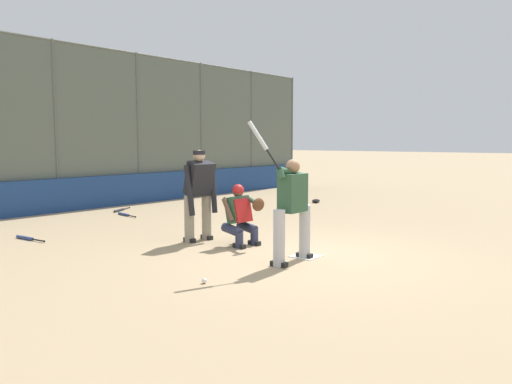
% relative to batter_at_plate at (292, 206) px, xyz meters
% --- Properties ---
extents(ground_plane, '(160.00, 160.00, 0.00)m').
position_rel_batter_at_plate_xyz_m(ground_plane, '(-0.47, -0.04, -0.91)').
color(ground_plane, tan).
extents(home_plate_marker, '(0.43, 0.43, 0.01)m').
position_rel_batter_at_plate_xyz_m(home_plate_marker, '(-0.47, -0.04, -0.91)').
color(home_plate_marker, white).
rests_on(home_plate_marker, ground_plane).
extents(backstop_fence, '(21.85, 0.08, 4.69)m').
position_rel_batter_at_plate_xyz_m(backstop_fence, '(-0.47, -8.38, 1.52)').
color(backstop_fence, '#515651').
rests_on(backstop_fence, ground_plane).
extents(padding_wall, '(21.33, 0.18, 0.93)m').
position_rel_batter_at_plate_xyz_m(padding_wall, '(-0.47, -8.28, -0.45)').
color(padding_wall, navy).
rests_on(padding_wall, ground_plane).
extents(bleachers_beyond, '(15.24, 1.95, 1.16)m').
position_rel_batter_at_plate_xyz_m(bleachers_beyond, '(-1.73, -10.53, -0.53)').
color(bleachers_beyond, slate).
rests_on(bleachers_beyond, ground_plane).
extents(batter_at_plate, '(1.09, 0.62, 2.27)m').
position_rel_batter_at_plate_xyz_m(batter_at_plate, '(0.00, 0.00, 0.00)').
color(batter_at_plate, '#B7B7BC').
rests_on(batter_at_plate, ground_plane).
extents(catcher_behind_plate, '(0.61, 0.73, 1.15)m').
position_rel_batter_at_plate_xyz_m(catcher_behind_plate, '(-0.44, -1.51, -0.32)').
color(catcher_behind_plate, '#2D334C').
rests_on(catcher_behind_plate, ground_plane).
extents(umpire_home, '(0.72, 0.49, 1.79)m').
position_rel_batter_at_plate_xyz_m(umpire_home, '(-0.22, -2.40, 0.05)').
color(umpire_home, gray).
rests_on(umpire_home, ground_plane).
extents(spare_bat_near_backstop, '(0.45, 0.78, 0.07)m').
position_rel_batter_at_plate_xyz_m(spare_bat_near_backstop, '(-5.51, -6.72, -0.88)').
color(spare_bat_near_backstop, black).
rests_on(spare_bat_near_backstop, ground_plane).
extents(spare_bat_by_padding, '(0.15, 0.89, 0.07)m').
position_rel_batter_at_plate_xyz_m(spare_bat_by_padding, '(-1.21, -6.33, -0.88)').
color(spare_bat_by_padding, black).
rests_on(spare_bat_by_padding, ground_plane).
extents(spare_bat_third_base_side, '(0.79, 0.43, 0.07)m').
position_rel_batter_at_plate_xyz_m(spare_bat_third_base_side, '(-1.64, -7.17, -0.88)').
color(spare_bat_third_base_side, black).
rests_on(spare_bat_third_base_side, ground_plane).
extents(spare_bat_first_base_side, '(0.17, 0.91, 0.07)m').
position_rel_batter_at_plate_xyz_m(spare_bat_first_base_side, '(1.94, -5.10, -0.88)').
color(spare_bat_first_base_side, black).
rests_on(spare_bat_first_base_side, ground_plane).
extents(fielding_glove_on_dirt, '(0.33, 0.25, 0.12)m').
position_rel_batter_at_plate_xyz_m(fielding_glove_on_dirt, '(-6.81, -4.06, -0.85)').
color(fielding_glove_on_dirt, black).
rests_on(fielding_glove_on_dirt, ground_plane).
extents(baseball_loose, '(0.07, 0.07, 0.07)m').
position_rel_batter_at_plate_xyz_m(baseball_loose, '(1.76, -0.19, -0.88)').
color(baseball_loose, white).
rests_on(baseball_loose, ground_plane).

